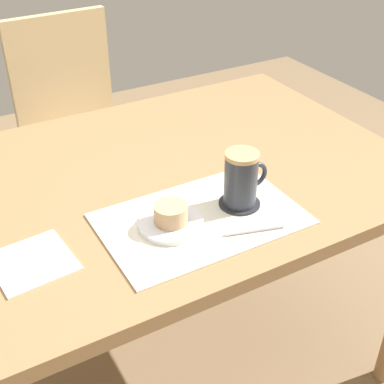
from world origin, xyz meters
TOP-DOWN VIEW (x-y plane):
  - ground_plane at (0.00, 0.00)m, footprint 4.40×4.40m
  - dining_table at (0.00, 0.00)m, footprint 1.24×0.87m
  - wooden_chair at (0.01, 0.77)m, footprint 0.44×0.44m
  - placemat at (-0.03, -0.22)m, footprint 0.44×0.28m
  - pastry_plate at (-0.10, -0.22)m, footprint 0.14×0.14m
  - pastry at (-0.10, -0.22)m, footprint 0.07×0.07m
  - coffee_coaster at (0.08, -0.22)m, footprint 0.10×0.10m
  - coffee_mug at (0.08, -0.22)m, footprint 0.11×0.08m
  - teaspoon at (0.05, -0.32)m, footprint 0.13×0.04m
  - paper_napkin at (-0.39, -0.18)m, footprint 0.16×0.16m

SIDE VIEW (x-z plane):
  - ground_plane at x=0.00m, z-range -0.02..0.00m
  - wooden_chair at x=0.01m, z-range 0.04..0.97m
  - dining_table at x=0.00m, z-range 0.29..1.03m
  - placemat at x=-0.03m, z-range 0.74..0.74m
  - paper_napkin at x=-0.39m, z-range 0.74..0.74m
  - coffee_coaster at x=0.08m, z-range 0.74..0.75m
  - teaspoon at x=0.05m, z-range 0.74..0.75m
  - pastry_plate at x=-0.10m, z-range 0.74..0.76m
  - pastry at x=-0.10m, z-range 0.76..0.80m
  - coffee_mug at x=0.08m, z-range 0.75..0.88m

